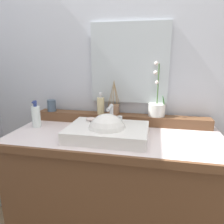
% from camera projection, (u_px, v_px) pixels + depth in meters
% --- Properties ---
extents(wall_back, '(2.93, 0.20, 2.41)m').
position_uv_depth(wall_back, '(124.00, 69.00, 1.59)').
color(wall_back, silver).
rests_on(wall_back, ground).
extents(vanity_cabinet, '(1.32, 0.59, 0.83)m').
position_uv_depth(vanity_cabinet, '(114.00, 191.00, 1.41)').
color(vanity_cabinet, brown).
rests_on(vanity_cabinet, ground).
extents(back_ledge, '(1.25, 0.10, 0.07)m').
position_uv_depth(back_ledge, '(120.00, 119.00, 1.52)').
color(back_ledge, brown).
rests_on(back_ledge, vanity_cabinet).
extents(sink_basin, '(0.48, 0.33, 0.27)m').
position_uv_depth(sink_basin, '(107.00, 132.00, 1.25)').
color(sink_basin, white).
rests_on(sink_basin, vanity_cabinet).
extents(soap_bar, '(0.07, 0.04, 0.02)m').
position_uv_depth(soap_bar, '(91.00, 119.00, 1.35)').
color(soap_bar, silver).
rests_on(soap_bar, sink_basin).
extents(potted_plant, '(0.12, 0.12, 0.37)m').
position_uv_depth(potted_plant, '(157.00, 107.00, 1.46)').
color(potted_plant, silver).
rests_on(potted_plant, back_ledge).
extents(soap_dispenser, '(0.05, 0.06, 0.16)m').
position_uv_depth(soap_dispenser, '(101.00, 105.00, 1.51)').
color(soap_dispenser, beige).
rests_on(soap_dispenser, back_ledge).
extents(tumbler_cup, '(0.06, 0.06, 0.09)m').
position_uv_depth(tumbler_cup, '(52.00, 106.00, 1.59)').
color(tumbler_cup, '#455668').
rests_on(tumbler_cup, back_ledge).
extents(reed_diffuser, '(0.09, 0.09, 0.24)m').
position_uv_depth(reed_diffuser, '(114.00, 109.00, 1.51)').
color(reed_diffuser, '#946A4D').
rests_on(reed_diffuser, back_ledge).
extents(lotion_bottle, '(0.06, 0.06, 0.18)m').
position_uv_depth(lotion_bottle, '(36.00, 116.00, 1.44)').
color(lotion_bottle, white).
rests_on(lotion_bottle, vanity_cabinet).
extents(mirror, '(0.55, 0.02, 0.55)m').
position_uv_depth(mirror, '(129.00, 64.00, 1.46)').
color(mirror, silver).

